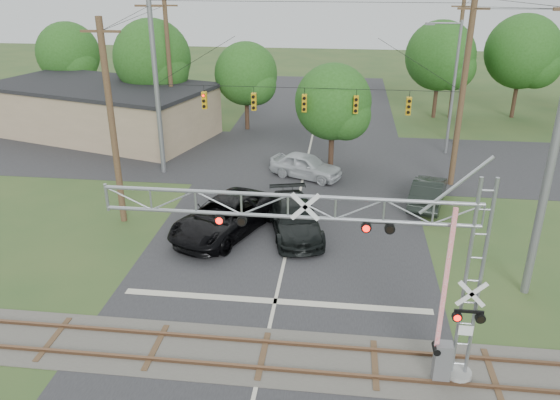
# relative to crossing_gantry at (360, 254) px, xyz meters

# --- Properties ---
(ground) EXTENTS (160.00, 160.00, 0.00)m
(ground) POSITION_rel_crossing_gantry_xyz_m (-3.21, -1.64, -4.63)
(ground) COLOR #2E4922
(ground) RESTS_ON ground
(road_main) EXTENTS (14.00, 90.00, 0.02)m
(road_main) POSITION_rel_crossing_gantry_xyz_m (-3.21, 8.36, -4.62)
(road_main) COLOR #262628
(road_main) RESTS_ON ground
(road_cross) EXTENTS (90.00, 12.00, 0.02)m
(road_cross) POSITION_rel_crossing_gantry_xyz_m (-3.21, 22.36, -4.62)
(road_cross) COLOR #262628
(road_cross) RESTS_ON ground
(railroad_track) EXTENTS (90.00, 3.20, 0.17)m
(railroad_track) POSITION_rel_crossing_gantry_xyz_m (-3.21, 0.36, -4.60)
(railroad_track) COLOR #47443E
(railroad_track) RESTS_ON ground
(crossing_gantry) EXTENTS (12.28, 0.94, 7.37)m
(crossing_gantry) POSITION_rel_crossing_gantry_xyz_m (0.00, 0.00, 0.00)
(crossing_gantry) COLOR gray
(crossing_gantry) RESTS_ON ground
(traffic_signal_span) EXTENTS (19.34, 0.36, 11.50)m
(traffic_signal_span) POSITION_rel_crossing_gantry_xyz_m (-2.27, 18.36, 1.01)
(traffic_signal_span) COLOR slate
(traffic_signal_span) RESTS_ON ground
(pickup_black) EXTENTS (5.51, 7.44, 1.88)m
(pickup_black) POSITION_rel_crossing_gantry_xyz_m (-6.66, 9.85, -3.69)
(pickup_black) COLOR black
(pickup_black) RESTS_ON ground
(car_dark) EXTENTS (3.77, 6.30, 1.71)m
(car_dark) POSITION_rel_crossing_gantry_xyz_m (-3.00, 10.32, -3.78)
(car_dark) COLOR black
(car_dark) RESTS_ON ground
(sedan_silver) EXTENTS (5.17, 3.62, 1.64)m
(sedan_silver) POSITION_rel_crossing_gantry_xyz_m (-3.05, 18.51, -3.81)
(sedan_silver) COLOR #BABEC2
(sedan_silver) RESTS_ON ground
(suv_dark) EXTENTS (2.90, 5.21, 1.63)m
(suv_dark) POSITION_rel_crossing_gantry_xyz_m (4.38, 14.92, -3.82)
(suv_dark) COLOR black
(suv_dark) RESTS_ON ground
(commercial_building) EXTENTS (19.59, 13.72, 4.14)m
(commercial_building) POSITION_rel_crossing_gantry_xyz_m (-20.38, 26.49, -2.55)
(commercial_building) COLOR gray
(commercial_building) RESTS_ON ground
(streetlight) EXTENTS (2.54, 0.26, 9.51)m
(streetlight) POSITION_rel_crossing_gantry_xyz_m (6.77, 24.75, 0.69)
(streetlight) COLOR slate
(streetlight) RESTS_ON ground
(utility_poles) EXTENTS (25.32, 29.78, 12.28)m
(utility_poles) POSITION_rel_crossing_gantry_xyz_m (-0.25, 20.75, 1.08)
(utility_poles) COLOR #472E21
(utility_poles) RESTS_ON ground
(treeline) EXTENTS (55.69, 21.32, 9.18)m
(treeline) POSITION_rel_crossing_gantry_xyz_m (0.65, 31.86, 0.91)
(treeline) COLOR #39261A
(treeline) RESTS_ON ground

